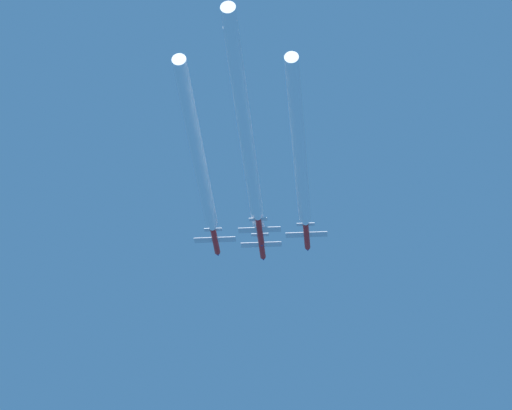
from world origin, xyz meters
The scene contains 8 objects.
jet_lead centered at (-0.08, 7.62, 156.39)m, with size 9.15×13.32×3.20m.
jet_left_wingman centered at (-9.80, 0.50, 154.11)m, with size 9.15×13.32×3.20m.
jet_right_wingman centered at (10.33, 0.14, 154.40)m, with size 9.15×13.32×3.20m.
jet_slot centered at (0.49, -6.19, 152.47)m, with size 9.15×13.32×3.20m.
smoke_trail_lead centered at (-0.08, -35.90, 156.36)m, with size 2.68×74.96×2.68m.
smoke_trail_left_wingman centered at (-9.80, -36.52, 154.08)m, with size 2.68×61.93×2.68m.
smoke_trail_right_wingman centered at (10.33, -36.11, 154.37)m, with size 2.68×60.40×2.68m.
smoke_trail_slot centered at (0.49, -48.08, 152.44)m, with size 2.68×71.68×2.68m.
Camera 1 is at (18.86, -273.99, 2.83)m, focal length 100.39 mm.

